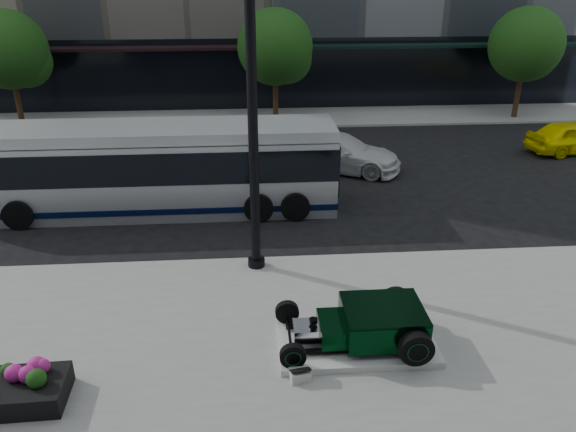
{
  "coord_description": "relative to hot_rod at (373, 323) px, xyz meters",
  "views": [
    {
      "loc": [
        -0.54,
        -16.07,
        7.73
      ],
      "look_at": [
        0.55,
        -1.61,
        1.2
      ],
      "focal_mm": 35.0,
      "sensor_mm": 36.0,
      "label": 1
    }
  ],
  "objects": [
    {
      "name": "street_trees",
      "position": [
        -0.88,
        19.28,
        3.07
      ],
      "size": [
        29.8,
        3.8,
        5.7
      ],
      "color": "black",
      "rests_on": "sidewalk_far"
    },
    {
      "name": "yellow_taxi",
      "position": [
        11.91,
        13.28,
        0.01
      ],
      "size": [
        4.37,
        2.36,
        1.41
      ],
      "primitive_type": "imported",
      "rotation": [
        0.0,
        0.0,
        1.74
      ],
      "color": "#F7EF00",
      "rests_on": "ground"
    },
    {
      "name": "display_plinth",
      "position": [
        -0.33,
        -0.0,
        -0.5
      ],
      "size": [
        3.4,
        1.8,
        0.15
      ],
      "primitive_type": "cube",
      "color": "silver",
      "rests_on": "sidewalk_near"
    },
    {
      "name": "ground",
      "position": [
        -2.02,
        6.2,
        -0.7
      ],
      "size": [
        120.0,
        120.0,
        0.0
      ],
      "primitive_type": "plane",
      "color": "black",
      "rests_on": "ground"
    },
    {
      "name": "transit_bus",
      "position": [
        -5.65,
        8.21,
        0.79
      ],
      "size": [
        12.12,
        2.88,
        2.92
      ],
      "color": "silver",
      "rests_on": "ground"
    },
    {
      "name": "lamppost",
      "position": [
        -2.41,
        3.73,
        3.33
      ],
      "size": [
        0.46,
        0.46,
        8.44
      ],
      "color": "black",
      "rests_on": "sidewalk_near"
    },
    {
      "name": "flower_planter",
      "position": [
        -7.27,
        -1.22,
        -0.31
      ],
      "size": [
        2.29,
        1.2,
        0.73
      ],
      "color": "black",
      "rests_on": "sidewalk_near"
    },
    {
      "name": "white_sedan",
      "position": [
        1.12,
        11.79,
        0.04
      ],
      "size": [
        5.47,
        3.98,
        1.47
      ],
      "primitive_type": "imported",
      "rotation": [
        0.0,
        0.0,
        1.14
      ],
      "color": "silver",
      "rests_on": "ground"
    },
    {
      "name": "info_plaque",
      "position": [
        -1.66,
        -0.98,
        -0.45
      ],
      "size": [
        0.45,
        0.37,
        0.31
      ],
      "color": "silver",
      "rests_on": "sidewalk_near"
    },
    {
      "name": "hot_rod",
      "position": [
        0.0,
        0.0,
        0.0
      ],
      "size": [
        3.22,
        2.0,
        0.81
      ],
      "color": "black",
      "rests_on": "display_plinth"
    },
    {
      "name": "sidewalk_far",
      "position": [
        -2.02,
        20.2,
        -0.64
      ],
      "size": [
        70.0,
        4.0,
        0.12
      ],
      "primitive_type": "cube",
      "color": "gray",
      "rests_on": "ground"
    }
  ]
}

